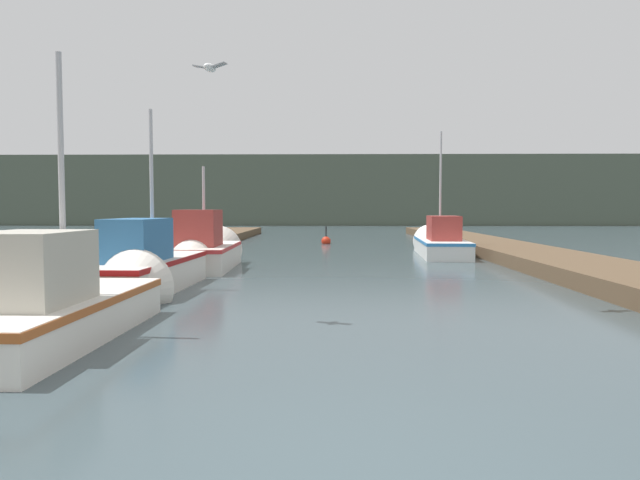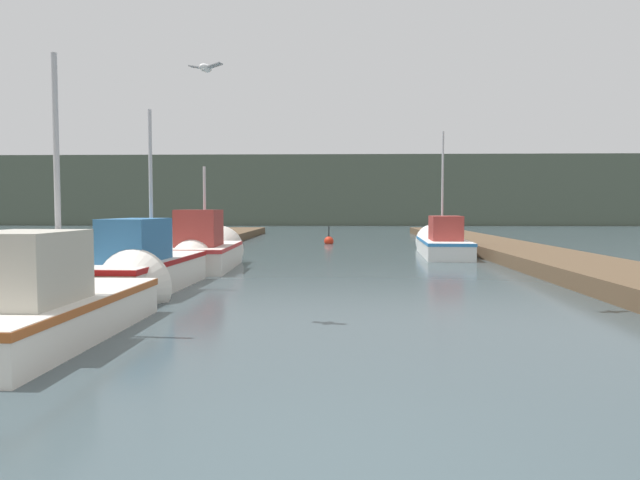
{
  "view_description": "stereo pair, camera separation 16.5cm",
  "coord_description": "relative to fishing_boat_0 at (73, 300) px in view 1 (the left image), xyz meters",
  "views": [
    {
      "loc": [
        -0.14,
        -3.43,
        1.76
      ],
      "look_at": [
        -0.44,
        11.66,
        0.9
      ],
      "focal_mm": 32.0,
      "sensor_mm": 36.0,
      "label": 1
    },
    {
      "loc": [
        0.03,
        -3.43,
        1.76
      ],
      "look_at": [
        -0.44,
        11.66,
        0.9
      ],
      "focal_mm": 32.0,
      "sensor_mm": 36.0,
      "label": 2
    }
  ],
  "objects": [
    {
      "name": "fishing_boat_3",
      "position": [
        7.73,
        13.72,
        0.0
      ],
      "size": [
        1.93,
        6.51,
        4.99
      ],
      "rotation": [
        0.0,
        0.0,
        -0.07
      ],
      "color": "silver",
      "rests_on": "ground_plane"
    },
    {
      "name": "mooring_piling_1",
      "position": [
        -1.16,
        14.39,
        0.2
      ],
      "size": [
        0.24,
        0.24,
        1.29
      ],
      "color": "#473523",
      "rests_on": "ground_plane"
    },
    {
      "name": "fishing_boat_0",
      "position": [
        0.0,
        0.0,
        0.0
      ],
      "size": [
        1.61,
        5.17,
        4.28
      ],
      "rotation": [
        0.0,
        0.0,
        -0.02
      ],
      "color": "silver",
      "rests_on": "ground_plane"
    },
    {
      "name": "seagull_lead",
      "position": [
        1.81,
        0.83,
        3.45
      ],
      "size": [
        0.56,
        0.31,
        0.12
      ],
      "rotation": [
        0.0,
        0.0,
        5.96
      ],
      "color": "white"
    },
    {
      "name": "fishing_boat_2",
      "position": [
        -0.06,
        8.72,
        0.09
      ],
      "size": [
        1.89,
        4.77,
        3.43
      ],
      "rotation": [
        0.0,
        0.0,
        0.04
      ],
      "color": "silver",
      "rests_on": "ground_plane"
    },
    {
      "name": "distant_shore_ridge",
      "position": [
        3.8,
        55.29,
        3.01
      ],
      "size": [
        120.0,
        16.0,
        6.91
      ],
      "color": "#4C5647",
      "rests_on": "ground_plane"
    },
    {
      "name": "channel_buoy",
      "position": [
        3.4,
        19.73,
        -0.31
      ],
      "size": [
        0.46,
        0.46,
        0.96
      ],
      "color": "red",
      "rests_on": "ground_plane"
    },
    {
      "name": "dock_left",
      "position": [
        -2.54,
        11.49,
        -0.25
      ],
      "size": [
        2.66,
        40.0,
        0.4
      ],
      "color": "brown",
      "rests_on": "ground_plane"
    },
    {
      "name": "fishing_boat_1",
      "position": [
        -0.18,
        4.38,
        0.06
      ],
      "size": [
        1.53,
        5.5,
        4.13
      ],
      "rotation": [
        0.0,
        0.0,
        -0.04
      ],
      "color": "silver",
      "rests_on": "ground_plane"
    },
    {
      "name": "dock_right",
      "position": [
        10.15,
        11.49,
        -0.25
      ],
      "size": [
        2.66,
        40.0,
        0.4
      ],
      "color": "brown",
      "rests_on": "ground_plane"
    },
    {
      "name": "mooring_piling_2",
      "position": [
        8.69,
        16.66,
        0.09
      ],
      "size": [
        0.36,
        0.36,
        1.06
      ],
      "color": "#473523",
      "rests_on": "ground_plane"
    }
  ]
}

